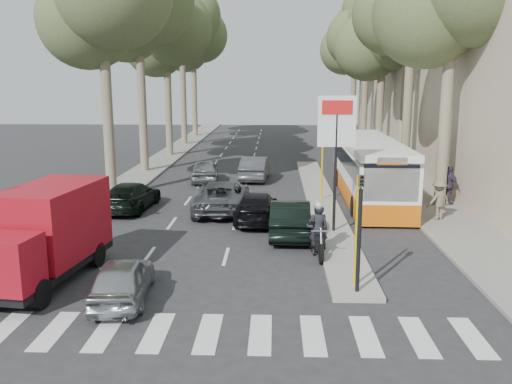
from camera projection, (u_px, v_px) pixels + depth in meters
ground at (248, 277)px, 17.39m from camera, size 120.00×120.00×0.00m
sidewalk_right at (376, 161)px, 41.55m from camera, size 3.20×70.00×0.12m
median_left at (169, 155)px, 45.06m from camera, size 2.40×64.00×0.12m
traffic_island at (321, 200)px, 28.03m from camera, size 1.50×26.00×0.16m
building_far at (439, 59)px, 48.51m from camera, size 11.00×20.00×16.00m
billboard at (336, 144)px, 21.42m from camera, size 1.50×12.10×5.60m
traffic_light_island at (360, 214)px, 15.31m from camera, size 0.16×0.41×3.60m
tree_l_b at (140, 3)px, 35.10m from camera, size 7.40×7.20×14.88m
tree_l_c at (168, 31)px, 43.13m from camera, size 7.40×7.20×13.71m
tree_l_d at (183, 19)px, 50.61m from camera, size 7.40×7.20×15.66m
tree_l_e at (194, 37)px, 58.66m from camera, size 7.40×7.20×14.49m
tree_r_c at (385, 33)px, 40.67m from camera, size 7.40×7.20×13.32m
tree_r_d at (369, 24)px, 48.21m from camera, size 7.40×7.20×14.88m
tree_r_e at (356, 39)px, 56.18m from camera, size 7.40×7.20×14.10m
silver_hatchback at (122, 279)px, 15.43m from camera, size 1.80×3.81×1.26m
dark_hatchback at (290, 218)px, 21.88m from camera, size 1.69×4.51×1.47m
queue_car_a at (222, 196)px, 25.88m from camera, size 2.52×5.35×1.48m
queue_car_b at (256, 207)px, 24.11m from camera, size 1.92×4.54×1.31m
queue_car_c at (205, 170)px, 33.52m from camera, size 2.04×4.25×1.40m
queue_car_d at (255, 168)px, 34.16m from camera, size 1.91×4.60×1.48m
queue_car_e at (131, 196)px, 26.27m from camera, size 2.23×4.76×1.34m
red_truck at (45, 233)px, 16.77m from camera, size 2.75×5.74×2.95m
city_bus at (369, 168)px, 28.43m from camera, size 2.84×12.07×3.17m
motorcycle at (318, 230)px, 19.47m from camera, size 0.87×2.37×2.01m
pedestrian_near at (449, 185)px, 26.81m from camera, size 1.07×1.25×1.93m
pedestrian_far at (439, 200)px, 23.87m from camera, size 1.26×0.94×1.78m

